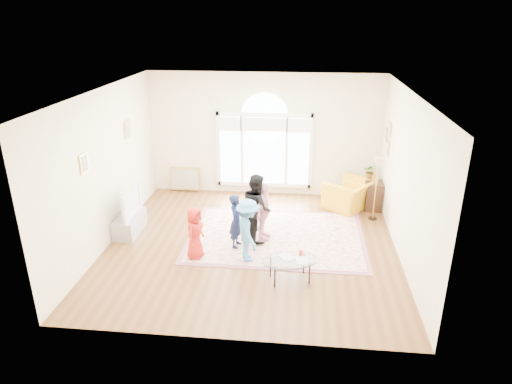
# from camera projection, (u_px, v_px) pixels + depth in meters

# --- Properties ---
(ground) EXTENTS (6.00, 6.00, 0.00)m
(ground) POSITION_uv_depth(u_px,v_px,m) (251.00, 245.00, 9.62)
(ground) COLOR brown
(ground) RESTS_ON ground
(room_shell) EXTENTS (6.00, 6.00, 6.00)m
(room_shell) POSITION_uv_depth(u_px,v_px,m) (264.00, 138.00, 11.66)
(room_shell) COLOR #F2E6BF
(room_shell) RESTS_ON ground
(area_rug) EXTENTS (3.60, 2.60, 0.02)m
(area_rug) POSITION_uv_depth(u_px,v_px,m) (276.00, 237.00, 9.96)
(area_rug) COLOR beige
(area_rug) RESTS_ON ground
(rug_border) EXTENTS (3.80, 2.80, 0.01)m
(rug_border) POSITION_uv_depth(u_px,v_px,m) (276.00, 237.00, 9.96)
(rug_border) COLOR #945567
(rug_border) RESTS_ON ground
(tv_console) EXTENTS (0.45, 1.00, 0.42)m
(tv_console) POSITION_uv_depth(u_px,v_px,m) (130.00, 224.00, 10.09)
(tv_console) COLOR #9B9DA3
(tv_console) RESTS_ON ground
(television) EXTENTS (0.17, 1.06, 0.61)m
(television) POSITION_uv_depth(u_px,v_px,m) (128.00, 202.00, 9.90)
(television) COLOR black
(television) RESTS_ON tv_console
(coffee_table) EXTENTS (1.15, 0.90, 0.54)m
(coffee_table) POSITION_uv_depth(u_px,v_px,m) (290.00, 261.00, 8.22)
(coffee_table) COLOR silver
(coffee_table) RESTS_ON ground
(armchair) EXTENTS (1.43, 1.46, 0.72)m
(armchair) POSITION_uv_depth(u_px,v_px,m) (349.00, 195.00, 11.29)
(armchair) COLOR gold
(armchair) RESTS_ON ground
(side_cabinet) EXTENTS (0.40, 0.50, 0.70)m
(side_cabinet) POSITION_uv_depth(u_px,v_px,m) (373.00, 196.00, 11.26)
(side_cabinet) COLOR black
(side_cabinet) RESTS_ON ground
(floor_lamp) EXTENTS (0.29, 0.29, 1.51)m
(floor_lamp) POSITION_uv_depth(u_px,v_px,m) (378.00, 168.00, 10.36)
(floor_lamp) COLOR black
(floor_lamp) RESTS_ON ground
(plant_pedestal) EXTENTS (0.20, 0.20, 0.70)m
(plant_pedestal) POSITION_uv_depth(u_px,v_px,m) (369.00, 192.00, 11.52)
(plant_pedestal) COLOR white
(plant_pedestal) RESTS_ON ground
(potted_plant) EXTENTS (0.40, 0.37, 0.37)m
(potted_plant) POSITION_uv_depth(u_px,v_px,m) (371.00, 171.00, 11.32)
(potted_plant) COLOR #33722D
(potted_plant) RESTS_ON plant_pedestal
(leaning_picture) EXTENTS (0.80, 0.14, 0.62)m
(leaning_picture) POSITION_uv_depth(u_px,v_px,m) (186.00, 191.00, 12.51)
(leaning_picture) COLOR tan
(leaning_picture) RESTS_ON ground
(child_red) EXTENTS (0.44, 0.58, 1.06)m
(child_red) POSITION_uv_depth(u_px,v_px,m) (195.00, 233.00, 8.94)
(child_red) COLOR red
(child_red) RESTS_ON area_rug
(child_navy) EXTENTS (0.33, 0.45, 1.14)m
(child_navy) POSITION_uv_depth(u_px,v_px,m) (236.00, 221.00, 9.33)
(child_navy) COLOR #111837
(child_navy) RESTS_ON area_rug
(child_black) EXTENTS (0.79, 0.87, 1.47)m
(child_black) POSITION_uv_depth(u_px,v_px,m) (257.00, 207.00, 9.58)
(child_black) COLOR black
(child_black) RESTS_ON area_rug
(child_pink) EXTENTS (0.42, 0.78, 1.27)m
(child_pink) POSITION_uv_depth(u_px,v_px,m) (263.00, 212.00, 9.61)
(child_pink) COLOR #FAA9C5
(child_pink) RESTS_ON area_rug
(child_blue) EXTENTS (0.73, 0.93, 1.27)m
(child_blue) POSITION_uv_depth(u_px,v_px,m) (248.00, 230.00, 8.80)
(child_blue) COLOR #4892CA
(child_blue) RESTS_ON area_rug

